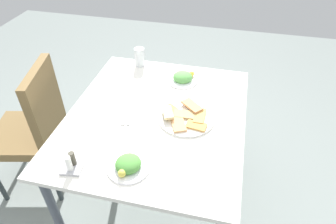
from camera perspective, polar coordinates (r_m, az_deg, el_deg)
The scene contains 11 objects.
ground_plane at distance 2.18m, azimuth -1.75°, elevation -16.27°, with size 6.00×6.00×0.00m, color gray.
dining_table at distance 1.66m, azimuth -2.21°, elevation -2.73°, with size 1.10×0.94×0.77m.
dining_chair at distance 2.09m, azimuth -24.08°, elevation -2.09°, with size 0.50×0.51×0.93m.
pide_platter at distance 1.58m, azimuth 3.40°, elevation -0.95°, with size 0.30×0.30×0.05m.
salad_plate_greens at distance 1.87m, azimuth 2.84°, elevation 6.51°, with size 0.19×0.19×0.06m.
salad_plate_rice at distance 1.34m, azimuth -7.59°, elevation -9.97°, with size 0.19×0.19×0.06m.
soda_can at distance 2.02m, azimuth -5.42°, elevation 10.37°, with size 0.07×0.07×0.12m, color silver.
paper_napkin at distance 1.62m, azimuth -7.83°, elevation -0.52°, with size 0.15×0.15×0.00m, color white.
fork at distance 1.61m, azimuth -7.24°, elevation -0.50°, with size 0.17×0.01×0.01m, color silver.
spoon at distance 1.63m, azimuth -8.44°, elevation -0.32°, with size 0.18×0.02×0.01m, color silver.
condiment_caddy at distance 1.39m, azimuth -17.86°, elevation -9.43°, with size 0.10×0.10×0.09m.
Camera 1 is at (-1.19, -0.35, 1.80)m, focal length 32.05 mm.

